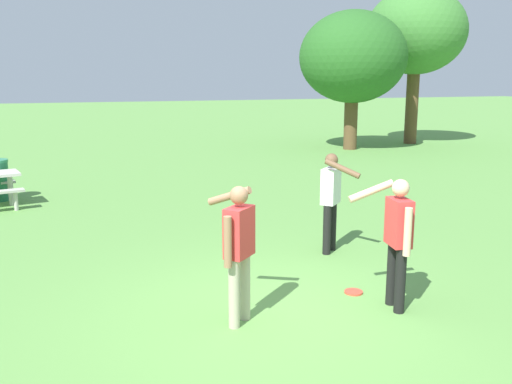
{
  "coord_description": "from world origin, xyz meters",
  "views": [
    {
      "loc": [
        -2.32,
        -5.92,
        2.84
      ],
      "look_at": [
        0.7,
        2.47,
        1.0
      ],
      "focal_mm": 39.31,
      "sensor_mm": 36.0,
      "label": 1
    }
  ],
  "objects_px": {
    "person_thrower": "(238,244)",
    "frisbee": "(354,292)",
    "tree_far_right": "(416,32)",
    "person_bystander": "(397,234)",
    "tree_broad_center": "(353,58)",
    "person_catcher": "(331,195)"
  },
  "relations": [
    {
      "from": "person_thrower",
      "to": "frisbee",
      "type": "relative_size",
      "value": 6.62
    },
    {
      "from": "frisbee",
      "to": "tree_far_right",
      "type": "relative_size",
      "value": 0.04
    },
    {
      "from": "person_thrower",
      "to": "person_bystander",
      "type": "relative_size",
      "value": 1.0
    },
    {
      "from": "frisbee",
      "to": "tree_far_right",
      "type": "xyz_separation_m",
      "value": [
        10.84,
        14.27,
        4.62
      ]
    },
    {
      "from": "person_thrower",
      "to": "frisbee",
      "type": "distance_m",
      "value": 2.01
    },
    {
      "from": "person_thrower",
      "to": "tree_broad_center",
      "type": "xyz_separation_m",
      "value": [
        9.15,
        13.75,
        2.59
      ]
    },
    {
      "from": "person_bystander",
      "to": "frisbee",
      "type": "distance_m",
      "value": 1.15
    },
    {
      "from": "frisbee",
      "to": "person_bystander",
      "type": "bearing_deg",
      "value": -70.4
    },
    {
      "from": "person_bystander",
      "to": "tree_broad_center",
      "type": "bearing_deg",
      "value": 62.81
    },
    {
      "from": "person_thrower",
      "to": "tree_far_right",
      "type": "relative_size",
      "value": 0.25
    },
    {
      "from": "person_bystander",
      "to": "person_catcher",
      "type": "bearing_deg",
      "value": 82.49
    },
    {
      "from": "person_catcher",
      "to": "tree_broad_center",
      "type": "distance_m",
      "value": 13.81
    },
    {
      "from": "frisbee",
      "to": "tree_broad_center",
      "type": "distance_m",
      "value": 15.71
    },
    {
      "from": "person_catcher",
      "to": "tree_broad_center",
      "type": "xyz_separation_m",
      "value": [
        6.89,
        11.68,
        2.59
      ]
    },
    {
      "from": "person_catcher",
      "to": "person_bystander",
      "type": "distance_m",
      "value": 2.34
    },
    {
      "from": "person_thrower",
      "to": "person_bystander",
      "type": "bearing_deg",
      "value": -7.5
    },
    {
      "from": "person_bystander",
      "to": "tree_broad_center",
      "type": "height_order",
      "value": "tree_broad_center"
    },
    {
      "from": "frisbee",
      "to": "tree_broad_center",
      "type": "bearing_deg",
      "value": 61.04
    },
    {
      "from": "tree_broad_center",
      "to": "person_thrower",
      "type": "bearing_deg",
      "value": -123.64
    },
    {
      "from": "person_bystander",
      "to": "tree_far_right",
      "type": "bearing_deg",
      "value": 54.49
    },
    {
      "from": "person_catcher",
      "to": "tree_far_right",
      "type": "distance_m",
      "value": 16.66
    },
    {
      "from": "tree_broad_center",
      "to": "tree_far_right",
      "type": "distance_m",
      "value": 3.69
    }
  ]
}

